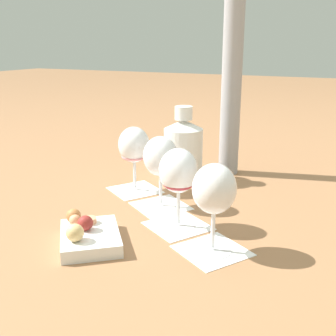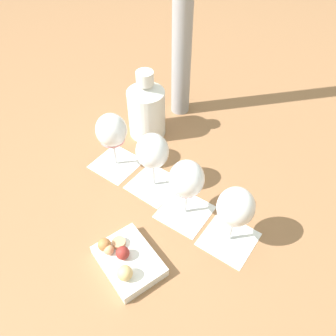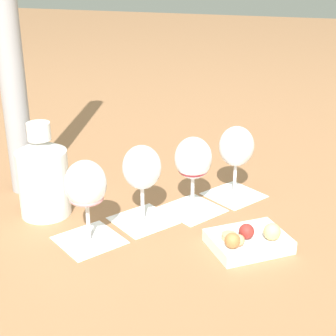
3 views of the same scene
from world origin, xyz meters
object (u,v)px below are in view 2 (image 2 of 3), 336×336
Objects in this scene: wine_glass_0 at (112,133)px; snack_dish at (126,260)px; wine_glass_2 at (187,182)px; wine_glass_1 at (152,154)px; wine_glass_3 at (235,210)px; ceramic_vase at (146,108)px.

wine_glass_0 is 0.31m from snack_dish.
wine_glass_2 is at bearing -38.63° from wine_glass_0.
wine_glass_0 is at bearing 147.55° from wine_glass_1.
wine_glass_3 is 0.42m from ceramic_vase.
wine_glass_1 is (0.11, -0.07, -0.00)m from wine_glass_0.
ceramic_vase reaches higher than wine_glass_3.
ceramic_vase is at bearing 121.06° from wine_glass_3.
snack_dish is at bearing -76.84° from wine_glass_0.
wine_glass_3 is at bearing 18.42° from snack_dish.
wine_glass_2 is 0.92× the size of snack_dish.
wine_glass_0 is 0.13m from wine_glass_1.
snack_dish is (-0.00, -0.43, -0.07)m from ceramic_vase.
wine_glass_0 and wine_glass_1 have the same top height.
wine_glass_3 reaches higher than snack_dish.
wine_glass_0 is 0.24m from wine_glass_2.
ceramic_vase reaches higher than snack_dish.
wine_glass_2 is 1.00× the size of wine_glass_3.
wine_glass_2 is 0.81× the size of ceramic_vase.
wine_glass_0 is at bearing -117.98° from ceramic_vase.
wine_glass_1 is 1.00× the size of wine_glass_2.
wine_glass_0 is 0.92× the size of snack_dish.
wine_glass_2 reaches higher than snack_dish.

